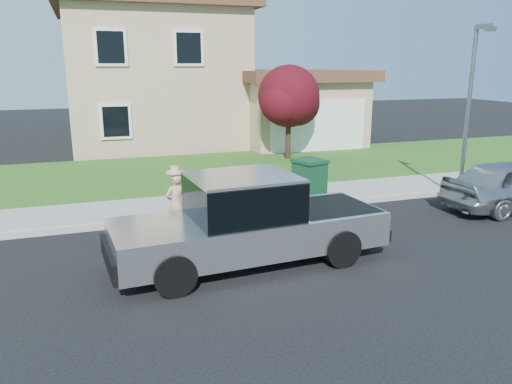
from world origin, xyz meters
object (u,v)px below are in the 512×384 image
Objects in this scene: woman at (176,203)px; trash_bin at (309,180)px; pickup_truck at (248,223)px; ornamental_tree at (289,99)px; street_lamp at (470,105)px.

trash_bin is (3.99, 1.21, -0.02)m from woman.
ornamental_tree reaches higher than pickup_truck.
pickup_truck reaches higher than woman.
ornamental_tree is at bearing 105.46° from street_lamp.
pickup_truck is 3.46× the size of woman.
woman is 0.33× the size of street_lamp.
woman is at bearing -179.86° from street_lamp.
trash_bin is (-2.13, -6.59, -1.78)m from ornamental_tree.
street_lamp is at bearing -33.05° from trash_bin.
woman is 4.17m from trash_bin.
street_lamp is at bearing 158.82° from woman.
ornamental_tree is at bearing -149.64° from woman.
woman is (-1.05, 2.21, -0.08)m from pickup_truck.
pickup_truck reaches higher than trash_bin.
ornamental_tree reaches higher than woman.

